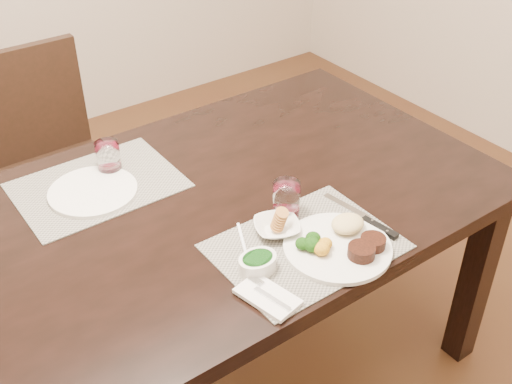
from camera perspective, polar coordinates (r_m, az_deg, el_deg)
dining_table at (r=1.81m, az=-8.31°, el=-4.66°), size 2.00×1.00×0.75m
chair_far at (r=2.63m, az=-17.97°, el=3.36°), size 0.42×0.42×0.90m
placemat_near at (r=1.66m, az=4.41°, el=-4.83°), size 0.46×0.34×0.00m
placemat_far at (r=1.93m, az=-13.90°, el=0.58°), size 0.46×0.34×0.00m
dinner_plate at (r=1.65m, az=7.68°, el=-4.52°), size 0.28×0.28×0.05m
napkin_fork at (r=1.51m, az=1.04°, el=-9.26°), size 0.11×0.16×0.01m
steak_knife at (r=1.75m, az=10.20°, el=-2.68°), size 0.04×0.26×0.01m
cracker_bowl at (r=1.69m, az=1.87°, el=-3.12°), size 0.16×0.16×0.05m
sauce_ramekin at (r=1.57m, az=0.14°, el=-6.30°), size 0.10×0.15×0.08m
wine_glass_near at (r=1.73m, az=2.71°, el=-0.77°), size 0.07×0.07×0.10m
far_plate at (r=1.89m, az=-14.30°, el=0.06°), size 0.25×0.25×0.01m
wine_glass_far at (r=1.96m, az=-12.97°, el=2.92°), size 0.07×0.07×0.10m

